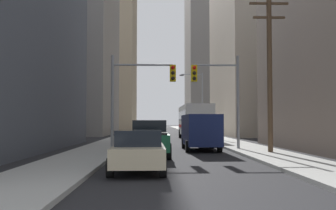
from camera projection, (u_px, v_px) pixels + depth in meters
sidewalk_left at (132, 134)px, 54.29m from camera, size 2.93×160.00×0.15m
sidewalk_right at (199, 134)px, 54.56m from camera, size 2.93×160.00×0.15m
city_bus at (194, 121)px, 37.89m from camera, size 2.67×11.51×3.40m
pickup_truck_green at (149, 138)px, 19.91m from camera, size 2.20×5.41×1.90m
cargo_van_navy at (200, 130)px, 24.05m from camera, size 2.16×5.25×2.26m
sedan_beige at (139, 151)px, 13.62m from camera, size 1.95×4.24×1.52m
sedan_maroon at (147, 137)px, 25.40m from camera, size 1.95×4.21×1.52m
sedan_silver at (149, 134)px, 30.90m from camera, size 1.95×4.24×1.52m
sedan_white at (152, 130)px, 47.43m from camera, size 1.95×4.20×1.52m
traffic_signal_near_left at (140, 86)px, 23.66m from camera, size 4.07×0.44×6.00m
traffic_signal_near_right at (218, 87)px, 23.80m from camera, size 3.06×0.44×6.00m
utility_pole_right at (270, 68)px, 21.04m from camera, size 2.20×0.28×9.07m
street_lamp_right at (198, 98)px, 43.51m from camera, size 2.75×0.32×7.50m
building_left_mid_office at (61, 51)px, 54.20m from camera, size 14.94×18.93×24.00m
building_left_far_tower at (100, 34)px, 96.31m from camera, size 17.61×19.65×48.64m
building_right_mid_block at (300, 14)px, 52.48m from camera, size 22.51×20.26×33.73m
building_right_far_highrise at (228, 12)px, 98.80m from camera, size 21.35×19.97×61.26m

